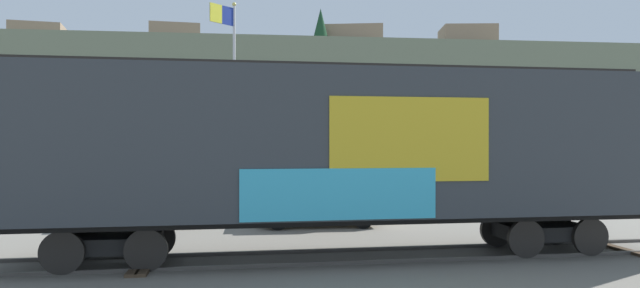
# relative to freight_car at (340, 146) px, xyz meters

# --- Properties ---
(ground_plane) EXTENTS (260.00, 260.00, 0.00)m
(ground_plane) POSITION_rel_freight_car_xyz_m (-0.07, 0.00, -2.68)
(ground_plane) COLOR slate
(track) EXTENTS (60.01, 4.34, 0.08)m
(track) POSITION_rel_freight_car_xyz_m (-0.30, -0.01, -2.64)
(track) COLOR #4C4742
(track) RESTS_ON ground_plane
(freight_car) EXTENTS (16.44, 3.56, 4.67)m
(freight_car) POSITION_rel_freight_car_xyz_m (0.00, 0.00, 0.00)
(freight_car) COLOR #33383D
(freight_car) RESTS_ON ground_plane
(flagpole) EXTENTS (1.07, 1.03, 8.95)m
(flagpole) POSITION_rel_freight_car_xyz_m (-3.20, 10.94, 2.93)
(flagpole) COLOR silver
(flagpole) RESTS_ON ground_plane
(hillside) EXTENTS (137.55, 36.68, 17.85)m
(hillside) POSITION_rel_freight_car_xyz_m (-0.05, 60.55, 4.26)
(hillside) COLOR slate
(hillside) RESTS_ON ground_plane
(parked_car_silver) EXTENTS (4.62, 2.42, 1.56)m
(parked_car_silver) POSITION_rel_freight_car_xyz_m (-5.51, 5.85, -1.88)
(parked_car_silver) COLOR #B7BABF
(parked_car_silver) RESTS_ON ground_plane
(parked_car_tan) EXTENTS (4.02, 2.01, 1.73)m
(parked_car_tan) POSITION_rel_freight_car_xyz_m (0.00, 5.14, -1.81)
(parked_car_tan) COLOR #9E8966
(parked_car_tan) RESTS_ON ground_plane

